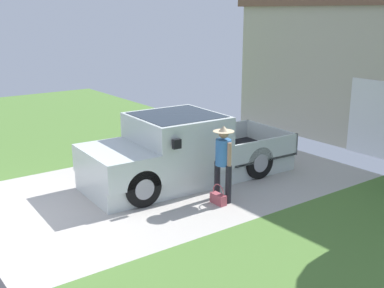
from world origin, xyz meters
TOP-DOWN VIEW (x-y plane):
  - pickup_truck at (-0.07, 4.64)m, footprint 2.18×5.25m
  - person_with_hat at (1.46, 4.75)m, footprint 0.50×0.45m
  - handbag at (1.58, 4.54)m, footprint 0.38×0.16m

SIDE VIEW (x-z plane):
  - handbag at x=1.58m, z-range -0.09..0.35m
  - pickup_truck at x=-0.07m, z-range -0.09..1.54m
  - person_with_hat at x=1.46m, z-range 0.16..1.80m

